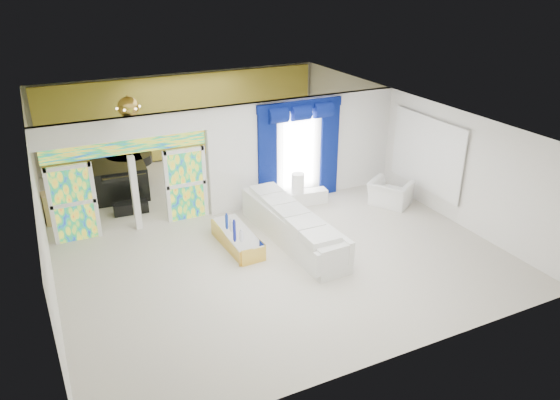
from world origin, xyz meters
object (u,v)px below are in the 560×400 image
white_sofa (292,227)px  console_table (307,197)px  coffee_table (237,239)px  armchair (390,193)px  grand_piano (119,177)px

white_sofa → console_table: 2.32m
console_table → coffee_table: bearing=-150.9°
coffee_table → console_table: bearing=29.1°
coffee_table → console_table: coffee_table is taller
white_sofa → coffee_table: (-1.35, 0.30, -0.17)m
armchair → coffee_table: bearing=63.4°
armchair → grand_piano: bearing=26.5°
white_sofa → console_table: (1.41, 1.84, -0.18)m
grand_piano → console_table: bearing=-30.1°
white_sofa → console_table: size_ratio=3.38×
grand_piano → white_sofa: bearing=-52.7°
coffee_table → armchair: (4.88, 0.42, 0.15)m
coffee_table → grand_piano: (-1.98, 4.70, 0.29)m
console_table → grand_piano: size_ratio=0.61×
white_sofa → armchair: white_sofa is taller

